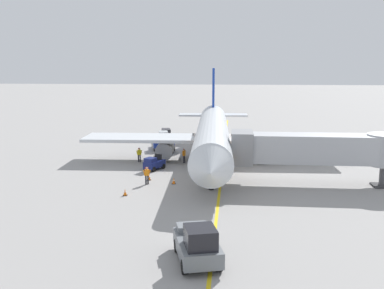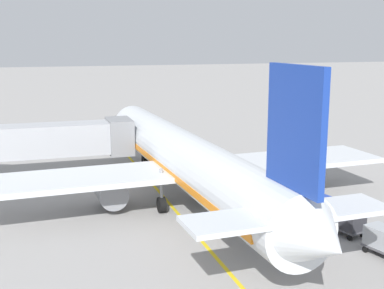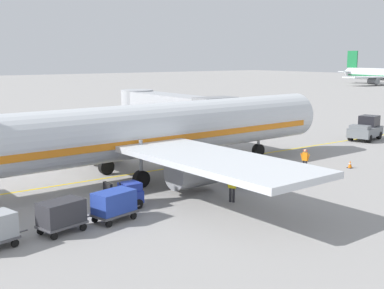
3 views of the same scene
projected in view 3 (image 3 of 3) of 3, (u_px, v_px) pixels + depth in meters
ground_plane at (146, 172)px, 37.05m from camera, size 400.00×400.00×0.00m
gate_lead_in_line at (146, 172)px, 37.05m from camera, size 0.24×80.00×0.01m
parked_airliner at (144, 132)px, 35.00m from camera, size 30.18×37.31×10.63m
jet_bridge at (170, 108)px, 48.15m from camera, size 15.73×3.50×4.98m
pushback_tractor at (366, 129)px, 51.13m from camera, size 3.27×4.82×2.40m
baggage_tug_lead at (121, 197)px, 27.91m from camera, size 1.30×2.51×1.62m
baggage_tug_trailing at (250, 174)px, 33.28m from camera, size 2.20×2.77×1.62m
baggage_cart_front at (114, 203)px, 25.85m from camera, size 1.76×2.98×1.58m
baggage_cart_second_in_train at (61, 214)px, 24.12m from camera, size 1.76×2.98×1.58m
ground_crew_wing_walker at (305, 159)px, 36.89m from camera, size 0.70×0.37×1.69m
ground_crew_loader at (232, 186)px, 29.21m from camera, size 0.67×0.45×1.69m
ground_crew_marshaller at (180, 170)px, 33.31m from camera, size 0.35×0.71×1.69m
safety_cone_nose_left at (276, 163)px, 38.76m from camera, size 0.36×0.36×0.59m
safety_cone_nose_right at (350, 164)px, 38.27m from camera, size 0.36×0.36×0.59m
safety_cone_wing_tip at (292, 171)px, 36.05m from camera, size 0.36×0.36×0.59m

